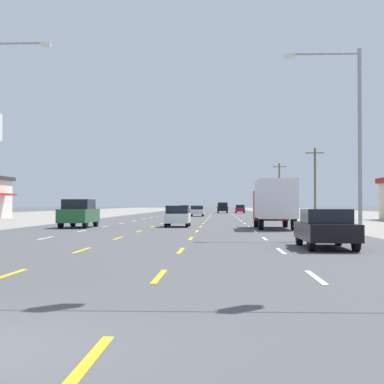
{
  "coord_description": "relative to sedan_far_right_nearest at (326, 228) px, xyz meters",
  "views": [
    {
      "loc": [
        3.11,
        -6.53,
        1.63
      ],
      "look_at": [
        -0.32,
        68.56,
        3.18
      ],
      "focal_mm": 56.16,
      "sensor_mm": 36.0,
      "label": 1
    }
  ],
  "objects": [
    {
      "name": "ground_plane",
      "position": [
        -7.06,
        50.02,
        -0.76
      ],
      "size": [
        572.0,
        572.0,
        0.0
      ],
      "primitive_type": "plane",
      "color": "#4C4C4F"
    },
    {
      "name": "lane_markings",
      "position": [
        -7.06,
        88.52,
        -0.75
      ],
      "size": [
        10.64,
        227.6,
        0.01
      ],
      "color": "white",
      "rests_on": "ground"
    },
    {
      "name": "signal_span_wire",
      "position": [
        -6.88,
        -9.55,
        4.53
      ],
      "size": [
        25.15,
        0.52,
        8.8
      ],
      "color": "brown",
      "rests_on": "ground"
    },
    {
      "name": "sedan_far_right_nearest",
      "position": [
        0.0,
        0.0,
        0.0
      ],
      "size": [
        1.8,
        4.5,
        1.46
      ],
      "color": "black",
      "rests_on": "ground"
    },
    {
      "name": "box_truck_far_right_near",
      "position": [
        -0.3,
        17.65,
        1.08
      ],
      "size": [
        2.4,
        7.2,
        3.23
      ],
      "color": "red",
      "rests_on": "ground"
    },
    {
      "name": "suv_far_left_mid",
      "position": [
        -13.81,
        19.2,
        0.27
      ],
      "size": [
        1.98,
        4.9,
        1.98
      ],
      "color": "#235B2D",
      "rests_on": "ground"
    },
    {
      "name": "hatchback_center_turn_midfar",
      "position": [
        -6.97,
        20.83,
        0.03
      ],
      "size": [
        1.72,
        3.9,
        1.54
      ],
      "color": "white",
      "rests_on": "ground"
    },
    {
      "name": "sedan_center_turn_far",
      "position": [
        -6.97,
        58.56,
        0.0
      ],
      "size": [
        1.8,
        4.5,
        1.46
      ],
      "color": "silver",
      "rests_on": "ground"
    },
    {
      "name": "hatchback_far_right_farther",
      "position": [
        -0.12,
        89.19,
        0.03
      ],
      "size": [
        1.72,
        3.9,
        1.54
      ],
      "color": "maroon",
      "rests_on": "ground"
    },
    {
      "name": "suv_inner_right_farthest",
      "position": [
        -3.34,
        90.71,
        0.27
      ],
      "size": [
        1.98,
        4.9,
        1.98
      ],
      "color": "black",
      "rests_on": "ground"
    },
    {
      "name": "sedan_inner_left_distant_a",
      "position": [
        -10.67,
        94.74,
        0.0
      ],
      "size": [
        1.8,
        4.5,
        1.46
      ],
      "color": "red",
      "rests_on": "ground"
    },
    {
      "name": "streetlight_right_row_0",
      "position": [
        2.71,
        7.82,
        4.71
      ],
      "size": [
        3.85,
        0.26,
        9.47
      ],
      "color": "gray",
      "rests_on": "ground"
    },
    {
      "name": "utility_pole_right_row_1",
      "position": [
        7.4,
        49.19,
        3.6
      ],
      "size": [
        2.2,
        0.26,
        8.34
      ],
      "color": "brown",
      "rests_on": "ground"
    },
    {
      "name": "utility_pole_right_row_2",
      "position": [
        6.12,
        78.74,
        3.71
      ],
      "size": [
        2.2,
        0.26,
        8.55
      ],
      "color": "brown",
      "rests_on": "ground"
    }
  ]
}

